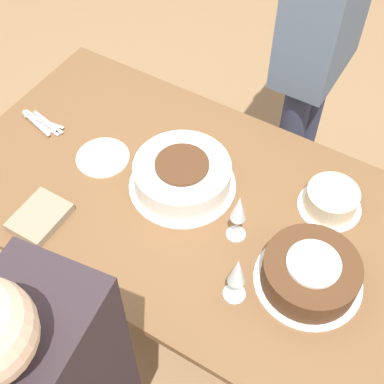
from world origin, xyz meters
name	(u,v)px	position (x,y,z in m)	size (l,w,h in m)	color
ground_plane	(192,303)	(0.00, 0.00, 0.00)	(12.00, 12.00, 0.00)	#8E6B47
dining_table	(192,219)	(0.00, 0.00, 0.67)	(1.68, 0.93, 0.78)	brown
cake_center_white	(182,175)	(-0.06, 0.04, 0.83)	(0.37, 0.37, 0.12)	white
cake_front_chocolate	(310,273)	(0.46, -0.08, 0.83)	(0.33, 0.33, 0.11)	white
cake_back_decorated	(331,200)	(0.41, 0.22, 0.82)	(0.21, 0.21, 0.08)	white
wine_glass_near	(239,210)	(0.19, -0.04, 0.91)	(0.06, 0.06, 0.20)	silver
wine_glass_far	(237,273)	(0.29, -0.23, 0.91)	(0.07, 0.07, 0.20)	silver
dessert_plate_left	(102,158)	(-0.37, 0.00, 0.78)	(0.19, 0.19, 0.01)	beige
fork_pile	(41,122)	(-0.68, 0.02, 0.79)	(0.21, 0.09, 0.02)	silver
napkin_stack	(40,217)	(-0.39, -0.32, 0.79)	(0.14, 0.18, 0.03)	gray
person_watching	(323,22)	(0.10, 0.77, 1.06)	(0.22, 0.40, 1.74)	#2D334C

